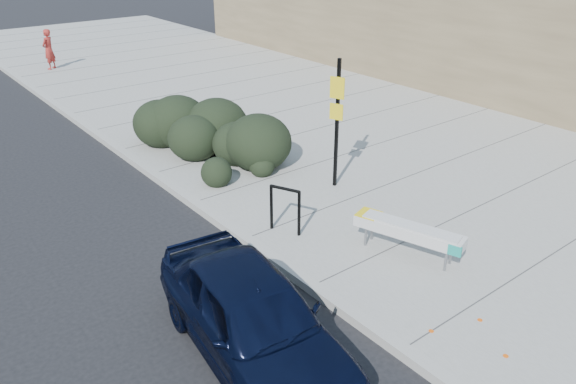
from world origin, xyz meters
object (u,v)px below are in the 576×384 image
at_px(bench, 408,231).
at_px(sedan_navy, 253,316).
at_px(pedestrian, 49,49).
at_px(sign_post, 337,117).
at_px(bike_rack, 285,205).

xyz_separation_m(bench, sedan_navy, (-3.66, -0.30, 0.05)).
distance_m(sedan_navy, pedestrian, 19.47).
height_order(bench, sedan_navy, sedan_navy).
distance_m(sign_post, sedan_navy, 5.85).
bearing_deg(sedan_navy, pedestrian, 88.06).
bearing_deg(bench, bike_rack, 103.36).
height_order(sedan_navy, pedestrian, pedestrian).
relative_size(bench, bike_rack, 2.15).
xyz_separation_m(sign_post, pedestrian, (-1.46, 15.85, -0.85)).
bearing_deg(sedan_navy, bike_rack, 51.72).
distance_m(bench, pedestrian, 18.91).
bearing_deg(bike_rack, sedan_navy, -160.67).
xyz_separation_m(bike_rack, sign_post, (2.24, 1.00, 1.08)).
bearing_deg(pedestrian, bike_rack, 48.65).
height_order(bench, bike_rack, bike_rack).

